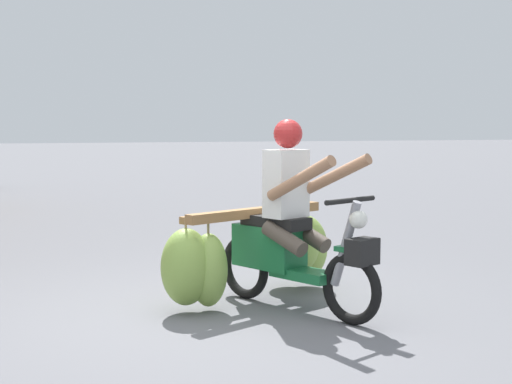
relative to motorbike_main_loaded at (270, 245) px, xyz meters
name	(u,v)px	position (x,y,z in m)	size (l,w,h in m)	color
ground_plane	(213,321)	(-0.66, -0.51, -0.49)	(120.00, 120.00, 0.00)	slate
motorbike_main_loaded	(270,245)	(0.00, 0.00, 0.00)	(1.83, 1.97, 1.58)	black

